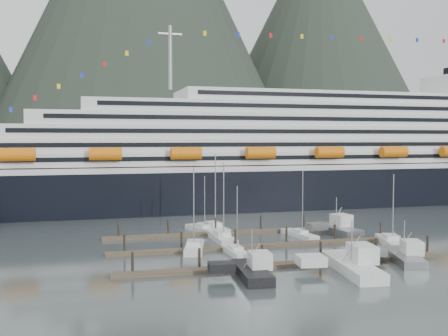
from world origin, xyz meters
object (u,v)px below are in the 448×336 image
Objects in this scene: sailboat_f at (213,229)px; sailboat_b at (222,238)px; sailboat_d at (299,235)px; trawler_b at (251,271)px; sailboat_e at (202,229)px; sailboat_c at (235,252)px; trawler_c at (350,264)px; cruise_ship at (314,160)px; trawler_d at (403,256)px; sailboat_h at (391,242)px; sailboat_a at (194,248)px; trawler_e at (336,229)px.

sailboat_b is at bearing 166.36° from sailboat_f.
sailboat_d is 29.73m from trawler_b.
sailboat_e is 0.72× the size of sailboat_f.
trawler_c is (11.91, -14.06, 0.56)m from sailboat_c.
sailboat_d is (-24.11, -45.08, -11.64)m from cruise_ship.
sailboat_c is 0.72× the size of trawler_c.
trawler_c is at bearing 123.53° from trawler_d.
trawler_c is at bearing -171.99° from sailboat_f.
sailboat_c is at bearing -125.28° from cruise_ship.
sailboat_h is 0.82× the size of trawler_c.
sailboat_a is 17.99m from trawler_b.
sailboat_d reaches higher than sailboat_e.
sailboat_c is 0.88× the size of sailboat_d.
sailboat_a is 1.24× the size of sailboat_e.
sailboat_h is at bearing -145.13° from sailboat_e.
sailboat_c is 20.92m from sailboat_e.
sailboat_c is 20.99m from sailboat_f.
sailboat_h is at bearing -136.82° from sailboat_f.
sailboat_c is 24.71m from trawler_d.
trawler_b is at bearing 126.43° from trawler_e.
sailboat_h is at bearing -168.66° from trawler_e.
trawler_d is at bearing -103.77° from sailboat_a.
cruise_ship reaches higher than sailboat_h.
sailboat_d is 25.10m from trawler_c.
trawler_e is (-16.27, -43.92, -11.09)m from cruise_ship.
trawler_c is (12.32, -34.97, 0.56)m from sailboat_e.
cruise_ship is 69.42m from sailboat_c.
trawler_b is (3.66, -17.61, 0.45)m from sailboat_a.
cruise_ship is at bearing 4.42° from sailboat_h.
sailboat_d is 7.94m from trawler_e.
cruise_ship reaches higher than sailboat_f.
sailboat_b reaches higher than sailboat_c.
sailboat_c is at bearing -112.13° from sailboat_a.
sailboat_c reaches higher than trawler_d.
sailboat_b is 1.24× the size of trawler_d.
trawler_b is at bearing 135.28° from sailboat_d.
sailboat_d is (14.57, -0.15, -0.04)m from sailboat_b.
sailboat_a is at bearing 78.15° from trawler_d.
sailboat_e is 0.97× the size of trawler_d.
cruise_ship reaches higher than trawler_c.
sailboat_h reaches higher than sailboat_e.
sailboat_a is 29.84m from trawler_e.
trawler_c is (17.49, -18.31, 0.52)m from sailboat_a.
sailboat_b is at bearing 84.90° from sailboat_h.
sailboat_f reaches higher than trawler_e.
trawler_d is 0.96× the size of trawler_e.
sailboat_c is at bearing 166.94° from sailboat_f.
trawler_e is at bearing 36.69° from sailboat_h.
cruise_ship is 52.71m from sailboat_f.
sailboat_b is 28.69m from sailboat_h.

